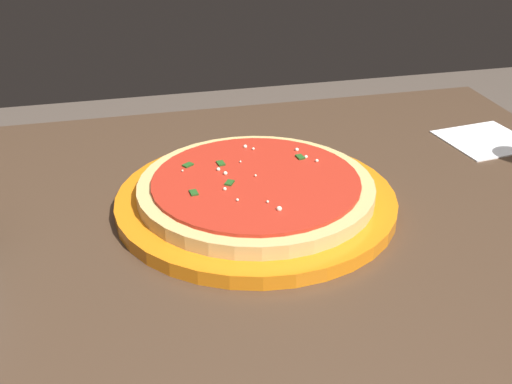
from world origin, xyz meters
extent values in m
cube|color=black|center=(0.42, 0.30, 0.35)|extent=(0.06, 0.06, 0.70)
cube|color=#473323|center=(0.00, 0.00, 0.71)|extent=(0.97, 0.74, 0.03)
cylinder|color=orange|center=(0.03, 0.04, 0.73)|extent=(0.32, 0.32, 0.02)
cylinder|color=#DBB26B|center=(0.03, 0.04, 0.75)|extent=(0.27, 0.27, 0.02)
cylinder|color=red|center=(0.03, 0.04, 0.76)|extent=(0.23, 0.23, 0.00)
sphere|color=#EFEACC|center=(-0.05, 0.08, 0.76)|extent=(0.00, 0.00, 0.00)
sphere|color=#EFEACC|center=(0.04, -0.03, 0.76)|extent=(0.01, 0.01, 0.01)
sphere|color=#EFEACC|center=(-0.01, 0.03, 0.76)|extent=(0.00, 0.00, 0.00)
sphere|color=#EFEACC|center=(0.10, 0.09, 0.76)|extent=(0.00, 0.00, 0.00)
sphere|color=#EFEACC|center=(0.05, 0.12, 0.76)|extent=(0.00, 0.00, 0.00)
sphere|color=#EFEACC|center=(0.02, 0.09, 0.76)|extent=(0.00, 0.00, 0.00)
sphere|color=#EFEACC|center=(0.03, 0.05, 0.76)|extent=(0.00, 0.00, 0.00)
sphere|color=#EFEACC|center=(0.04, 0.13, 0.76)|extent=(0.00, 0.00, 0.00)
sphere|color=#EFEACC|center=(0.00, 0.06, 0.76)|extent=(0.00, 0.00, 0.00)
sphere|color=#EFEACC|center=(0.00, 0.00, 0.76)|extent=(0.00, 0.00, 0.00)
sphere|color=#EFEACC|center=(-0.01, 0.08, 0.76)|extent=(0.00, 0.00, 0.00)
sphere|color=#EFEACC|center=(0.03, -0.01, 0.76)|extent=(0.00, 0.00, 0.00)
sphere|color=#EFEACC|center=(0.10, 0.11, 0.76)|extent=(0.00, 0.00, 0.00)
sphere|color=#EFEACC|center=(0.11, 0.07, 0.76)|extent=(0.00, 0.00, 0.00)
cube|color=#23561E|center=(-0.04, 0.10, 0.76)|extent=(0.01, 0.01, 0.00)
cube|color=#23561E|center=(0.10, 0.09, 0.76)|extent=(0.01, 0.01, 0.00)
cube|color=#23561E|center=(0.00, 0.04, 0.76)|extent=(0.01, 0.01, 0.00)
cube|color=#23561E|center=(0.00, 0.09, 0.76)|extent=(0.01, 0.01, 0.00)
cube|color=#23561E|center=(-0.04, 0.03, 0.76)|extent=(0.01, 0.01, 0.00)
cube|color=white|center=(0.39, 0.15, 0.72)|extent=(0.12, 0.12, 0.00)
camera|label=1|loc=(-0.12, -0.59, 1.09)|focal=45.73mm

